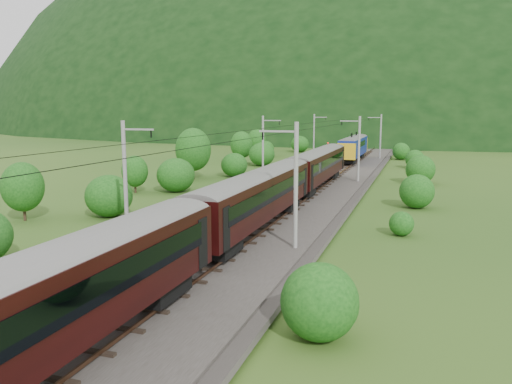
% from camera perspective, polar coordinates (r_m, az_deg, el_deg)
% --- Properties ---
extents(ground, '(600.00, 600.00, 0.00)m').
position_cam_1_polar(ground, '(34.30, -5.68, -5.93)').
color(ground, '#234A17').
rests_on(ground, ground).
extents(railbed, '(14.00, 220.00, 0.30)m').
position_cam_1_polar(railbed, '(43.32, -0.27, -2.46)').
color(railbed, '#38332D').
rests_on(railbed, ground).
extents(track_left, '(2.40, 220.00, 0.27)m').
position_cam_1_polar(track_left, '(44.09, -3.22, -1.98)').
color(track_left, brown).
rests_on(track_left, railbed).
extents(track_right, '(2.40, 220.00, 0.27)m').
position_cam_1_polar(track_right, '(42.58, 2.80, -2.38)').
color(track_right, brown).
rests_on(track_right, railbed).
extents(catenary_left, '(2.54, 192.28, 8.00)m').
position_cam_1_polar(catenary_left, '(65.37, 0.86, 5.38)').
color(catenary_left, gray).
rests_on(catenary_left, railbed).
extents(catenary_right, '(2.54, 192.28, 8.00)m').
position_cam_1_polar(catenary_right, '(62.76, 11.61, 5.02)').
color(catenary_right, gray).
rests_on(catenary_right, railbed).
extents(overhead_wires, '(4.83, 198.00, 0.03)m').
position_cam_1_polar(overhead_wires, '(42.45, -0.27, 6.76)').
color(overhead_wires, black).
rests_on(overhead_wires, ground).
extents(mountain_main, '(504.00, 360.00, 244.00)m').
position_cam_1_polar(mountain_main, '(290.61, 15.93, 7.20)').
color(mountain_main, black).
rests_on(mountain_main, ground).
extents(mountain_ridge, '(336.00, 280.00, 132.00)m').
position_cam_1_polar(mountain_ridge, '(356.29, -3.57, 7.86)').
color(mountain_ridge, black).
rests_on(mountain_ridge, ground).
extents(train, '(2.86, 115.65, 4.97)m').
position_cam_1_polar(train, '(36.22, 0.18, 0.44)').
color(train, black).
rests_on(train, ground).
extents(hazard_post_near, '(0.18, 0.18, 1.67)m').
position_cam_1_polar(hazard_post_near, '(64.12, 5.94, 2.23)').
color(hazard_post_near, red).
rests_on(hazard_post_near, railbed).
extents(hazard_post_far, '(0.16, 0.16, 1.50)m').
position_cam_1_polar(hazard_post_far, '(57.51, 4.91, 1.35)').
color(hazard_post_far, red).
rests_on(hazard_post_far, railbed).
extents(signal, '(0.26, 0.26, 2.34)m').
position_cam_1_polar(signal, '(101.60, 8.21, 5.10)').
color(signal, black).
rests_on(signal, railbed).
extents(vegetation_left, '(11.25, 140.74, 6.73)m').
position_cam_1_polar(vegetation_left, '(54.95, -11.91, 2.34)').
color(vegetation_left, '#134312').
rests_on(vegetation_left, ground).
extents(vegetation_right, '(6.94, 105.92, 3.21)m').
position_cam_1_polar(vegetation_right, '(53.35, 16.50, 0.73)').
color(vegetation_right, '#134312').
rests_on(vegetation_right, ground).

